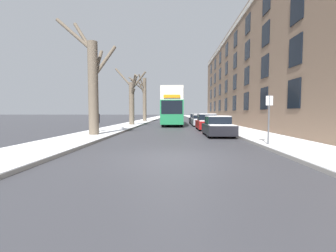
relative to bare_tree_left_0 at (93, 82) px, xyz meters
name	(u,v)px	position (x,y,z in m)	size (l,w,h in m)	color
ground_plane	(172,158)	(5.49, -7.10, -3.73)	(320.00, 320.00, 0.00)	#38383D
sidewalk_left	(154,118)	(-0.21, 45.90, -3.65)	(3.07, 130.00, 0.16)	gray
sidewalk_right	(196,118)	(11.19, 45.90, -3.65)	(3.07, 130.00, 0.16)	gray
terrace_facade_right	(266,77)	(17.22, 14.60, 2.56)	(9.10, 41.43, 12.58)	#7A604C
bare_tree_left_0	(93,82)	(0.00, 0.00, 0.00)	(4.03, 1.86, 8.06)	brown
bare_tree_left_1	(132,99)	(0.24, 12.33, -0.47)	(4.15, 3.71, 7.18)	brown
bare_tree_left_2	(144,97)	(0.05, 24.13, 0.58)	(3.14, 4.03, 8.12)	brown
double_decker_bus	(173,105)	(5.21, 14.52, -1.14)	(2.56, 11.26, 4.58)	#1E7A47
parked_car_0	(218,127)	(8.57, 0.69, -3.07)	(1.80, 3.91, 1.42)	black
parked_car_1	(207,122)	(8.57, 6.32, -3.02)	(1.83, 4.03, 1.54)	maroon
parked_car_2	(200,121)	(8.57, 12.45, -3.07)	(1.87, 4.16, 1.41)	#9EA3AD
parked_car_3	(196,119)	(8.57, 18.02, -3.04)	(1.75, 4.53, 1.49)	black
oncoming_van	(167,114)	(3.73, 35.06, -2.51)	(1.93, 5.13, 2.26)	#333842
pedestrian_left_sidewalk	(97,121)	(-0.53, 2.28, -2.76)	(0.38, 0.38, 1.76)	black
street_sign_post	(269,118)	(9.95, -4.51, -2.32)	(0.32, 0.07, 2.45)	#4C4F54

